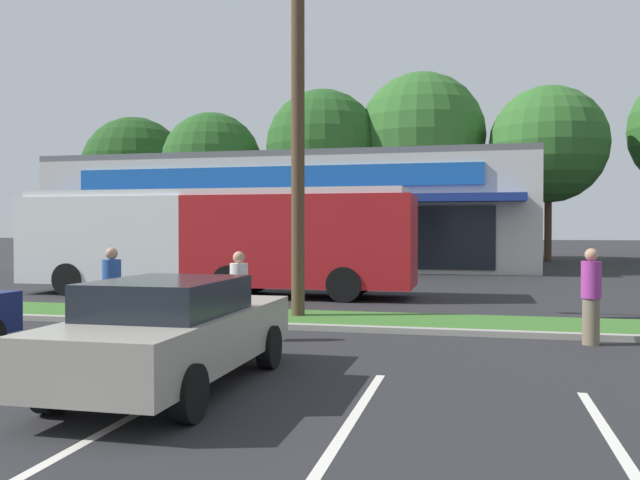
# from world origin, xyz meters

# --- Properties ---
(grass_median) EXTENTS (56.00, 2.20, 0.12)m
(grass_median) POSITION_xyz_m (0.00, 14.00, 0.06)
(grass_median) COLOR #386B28
(grass_median) RESTS_ON ground_plane
(curb_lip) EXTENTS (56.00, 0.24, 0.12)m
(curb_lip) POSITION_xyz_m (0.00, 12.78, 0.06)
(curb_lip) COLOR #99968C
(curb_lip) RESTS_ON ground_plane
(parking_stripe_2) EXTENTS (0.12, 4.80, 0.01)m
(parking_stripe_2) POSITION_xyz_m (2.96, 5.88, 0.00)
(parking_stripe_2) COLOR silver
(parking_stripe_2) RESTS_ON ground_plane
(parking_stripe_3) EXTENTS (0.12, 4.80, 0.01)m
(parking_stripe_3) POSITION_xyz_m (5.36, 6.51, 0.00)
(parking_stripe_3) COLOR silver
(parking_stripe_3) RESTS_ON ground_plane
(parking_stripe_4) EXTENTS (0.12, 4.80, 0.01)m
(parking_stripe_4) POSITION_xyz_m (7.98, 6.08, 0.00)
(parking_stripe_4) COLOR silver
(parking_stripe_4) RESTS_ON ground_plane
(storefront_building) EXTENTS (24.80, 14.06, 5.78)m
(storefront_building) POSITION_xyz_m (-2.92, 36.36, 2.89)
(storefront_building) COLOR beige
(storefront_building) RESTS_ON ground_plane
(tree_far_left) EXTENTS (7.96, 7.96, 10.54)m
(tree_far_left) POSITION_xyz_m (-18.89, 46.61, 6.55)
(tree_far_left) COLOR #473323
(tree_far_left) RESTS_ON ground_plane
(tree_left) EXTENTS (6.73, 6.73, 9.93)m
(tree_left) POSITION_xyz_m (-10.95, 42.62, 6.55)
(tree_left) COLOR #473323
(tree_left) RESTS_ON ground_plane
(tree_mid_left) EXTENTS (7.51, 7.51, 11.24)m
(tree_mid_left) POSITION_xyz_m (-3.29, 43.13, 7.47)
(tree_mid_left) COLOR #473323
(tree_mid_left) RESTS_ON ground_plane
(tree_mid) EXTENTS (8.37, 8.37, 12.36)m
(tree_mid) POSITION_xyz_m (3.10, 44.62, 8.16)
(tree_mid) COLOR #473323
(tree_mid) RESTS_ON ground_plane
(tree_mid_right) EXTENTS (7.20, 7.20, 10.83)m
(tree_mid_right) POSITION_xyz_m (10.98, 43.22, 7.22)
(tree_mid_right) COLOR #473323
(tree_mid_right) RESTS_ON ground_plane
(utility_pole) EXTENTS (3.03, 2.40, 11.11)m
(utility_pole) POSITION_xyz_m (2.62, 14.12, 5.91)
(utility_pole) COLOR #4C3826
(utility_pole) RESTS_ON ground_plane
(city_bus) EXTENTS (12.43, 2.71, 3.25)m
(city_bus) POSITION_xyz_m (-1.27, 19.11, 1.77)
(city_bus) COLOR #AD191E
(city_bus) RESTS_ON ground_plane
(car_1) EXTENTS (4.72, 1.88, 1.48)m
(car_1) POSITION_xyz_m (-0.59, 25.96, 0.76)
(car_1) COLOR #515459
(car_1) RESTS_ON ground_plane
(car_2) EXTENTS (1.87, 4.63, 1.44)m
(car_2) POSITION_xyz_m (2.85, 7.52, 0.75)
(car_2) COLOR #9E998C
(car_2) RESTS_ON ground_plane
(pedestrian_near_bench) EXTENTS (0.35, 0.35, 1.73)m
(pedestrian_near_bench) POSITION_xyz_m (8.67, 12.24, 0.87)
(pedestrian_near_bench) COLOR #726651
(pedestrian_near_bench) RESTS_ON ground_plane
(pedestrian_by_pole) EXTENTS (0.33, 0.33, 1.66)m
(pedestrian_by_pole) POSITION_xyz_m (2.40, 11.23, 0.83)
(pedestrian_by_pole) COLOR black
(pedestrian_by_pole) RESTS_ON ground_plane
(pedestrian_mid) EXTENTS (0.35, 0.35, 1.72)m
(pedestrian_mid) POSITION_xyz_m (-0.03, 10.92, 0.87)
(pedestrian_mid) COLOR #1E2338
(pedestrian_mid) RESTS_ON ground_plane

